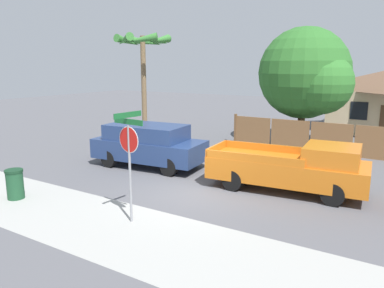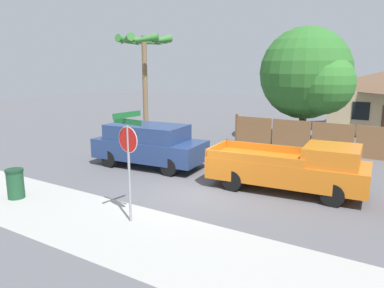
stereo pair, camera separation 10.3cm
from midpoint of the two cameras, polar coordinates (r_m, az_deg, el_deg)
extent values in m
plane|color=#56565B|center=(13.06, -0.02, -7.37)|extent=(80.00, 80.00, 0.00)
cube|color=#A3A39E|center=(10.40, -10.81, -12.79)|extent=(36.00, 3.20, 0.01)
cube|color=brown|center=(20.78, 9.06, 1.95)|extent=(1.99, 0.06, 1.56)
cube|color=brown|center=(20.09, 14.51, 1.38)|extent=(1.99, 0.06, 1.56)
cube|color=brown|center=(19.59, 20.28, 0.76)|extent=(1.99, 0.06, 1.56)
cube|color=brown|center=(19.30, 26.29, 0.10)|extent=(1.99, 0.06, 1.56)
cube|color=brown|center=(21.19, 6.49, 2.35)|extent=(0.12, 0.12, 1.66)
cube|color=black|center=(25.18, 23.98, 4.65)|extent=(1.00, 0.04, 1.10)
cylinder|color=brown|center=(21.79, 16.14, 2.73)|extent=(0.40, 0.40, 2.04)
sphere|color=#2D6B28|center=(21.54, 16.58, 10.31)|extent=(4.95, 4.95, 4.95)
sphere|color=#31732C|center=(20.68, 19.04, 8.73)|extent=(3.22, 3.22, 3.22)
cylinder|color=brown|center=(21.25, -7.47, 8.10)|extent=(0.28, 0.28, 5.89)
cone|color=#387A33|center=(20.61, -5.36, 15.45)|extent=(0.44, 1.93, 0.73)
cone|color=#387A33|center=(21.63, -5.01, 15.28)|extent=(1.89, 1.35, 0.73)
cone|color=#387A33|center=(22.27, -7.22, 15.14)|extent=(1.89, 1.35, 0.73)
cone|color=#387A33|center=(21.91, -9.84, 15.11)|extent=(0.44, 1.93, 0.73)
cone|color=#387A33|center=(20.90, -10.43, 15.26)|extent=(1.89, 1.35, 0.73)
cone|color=#387A33|center=(20.22, -8.17, 15.45)|extent=(1.89, 1.35, 0.73)
cube|color=navy|center=(16.27, -6.72, -0.78)|extent=(4.97, 2.49, 0.83)
cube|color=navy|center=(16.19, -7.14, 1.82)|extent=(3.52, 2.19, 0.64)
cube|color=black|center=(15.38, -2.17, 1.37)|extent=(0.23, 1.79, 0.54)
cylinder|color=black|center=(16.40, -0.60, -2.02)|extent=(0.73, 0.22, 0.73)
cylinder|color=black|center=(14.86, -3.76, -3.52)|extent=(0.73, 0.22, 0.73)
cylinder|color=black|center=(17.90, -9.12, -0.99)|extent=(0.73, 0.22, 0.73)
cylinder|color=black|center=(16.50, -12.74, -2.23)|extent=(0.73, 0.22, 0.73)
cube|color=orange|center=(13.47, 13.92, -3.85)|extent=(5.52, 2.47, 0.77)
cube|color=orange|center=(13.09, 20.37, -1.59)|extent=(1.88, 1.96, 0.60)
cube|color=orange|center=(14.43, 11.32, -0.55)|extent=(3.35, 0.41, 0.27)
cube|color=orange|center=(12.68, 9.12, -2.18)|extent=(3.35, 0.41, 0.27)
cube|color=orange|center=(14.10, 3.53, -0.62)|extent=(0.26, 1.86, 0.27)
cylinder|color=black|center=(14.18, 21.20, -5.08)|extent=(0.74, 0.22, 0.74)
cylinder|color=black|center=(12.52, 20.44, -7.23)|extent=(0.74, 0.22, 0.74)
cylinder|color=black|center=(14.79, 8.30, -3.69)|extent=(0.74, 0.22, 0.74)
cylinder|color=black|center=(13.20, 5.94, -5.54)|extent=(0.74, 0.22, 0.74)
cylinder|color=gray|center=(10.43, -9.71, -4.64)|extent=(0.07, 0.07, 2.74)
cylinder|color=red|center=(10.20, -9.90, 0.64)|extent=(0.68, 0.09, 0.68)
cylinder|color=white|center=(10.20, -9.90, 0.64)|extent=(0.72, 0.09, 0.72)
cube|color=#19602D|center=(10.11, -10.00, 3.39)|extent=(1.07, 0.13, 0.15)
cube|color=#19602D|center=(10.09, -10.03, 4.40)|extent=(0.12, 0.97, 0.15)
cylinder|color=#1E4C2D|center=(13.66, -25.55, -5.70)|extent=(0.53, 0.53, 0.91)
cylinder|color=#163922|center=(13.53, -25.74, -3.70)|extent=(0.57, 0.57, 0.08)
camera|label=1|loc=(0.05, -90.22, -0.05)|focal=35.00mm
camera|label=2|loc=(0.05, 89.78, 0.05)|focal=35.00mm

